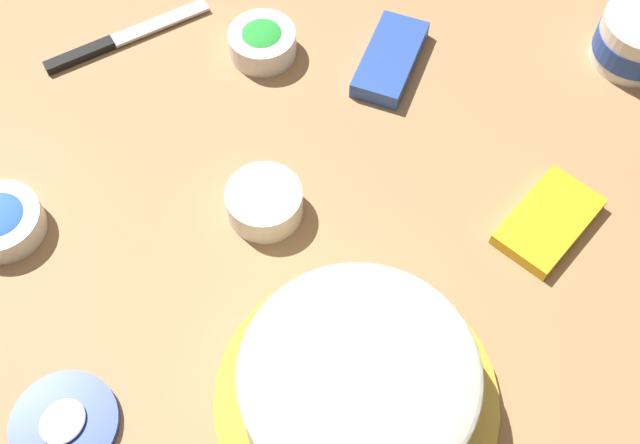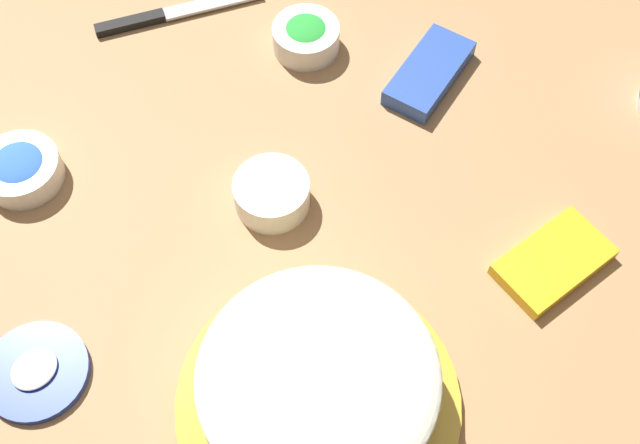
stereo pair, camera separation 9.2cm
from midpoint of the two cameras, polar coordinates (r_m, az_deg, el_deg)
ground_plane at (r=1.01m, az=2.67°, el=4.10°), size 1.54×1.54×0.00m
frosted_cake at (r=0.83m, az=3.12°, el=-11.95°), size 0.30×0.30×0.11m
frosting_tub_lid at (r=0.91m, az=-16.56°, el=-10.26°), size 0.11×0.11×0.02m
spreading_knife at (r=1.17m, az=-8.58°, el=13.99°), size 0.22×0.13×0.01m
sprinkle_bowl_rainbow at (r=0.96m, az=-0.65°, el=1.78°), size 0.09×0.09×0.04m
sprinkle_bowl_green at (r=1.11m, az=1.44°, el=12.71°), size 0.09×0.09×0.04m
sprinkle_bowl_blue at (r=1.03m, az=-17.87°, el=3.37°), size 0.10×0.10×0.04m
candy_box_lower at (r=0.98m, az=18.66°, el=-2.88°), size 0.14×0.10×0.02m
candy_box_upper at (r=1.09m, az=10.09°, el=10.06°), size 0.15×0.09×0.02m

